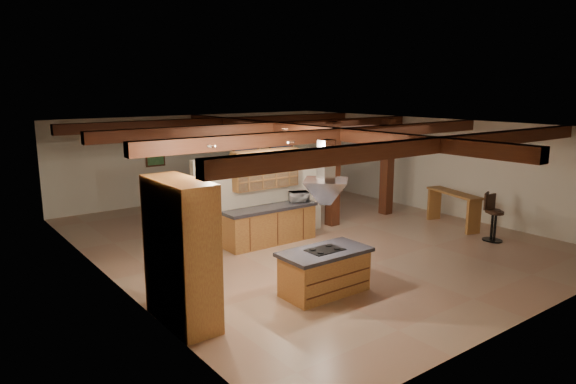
# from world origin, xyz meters

# --- Properties ---
(ground) EXTENTS (12.00, 12.00, 0.00)m
(ground) POSITION_xyz_m (0.00, 0.00, 0.00)
(ground) COLOR tan
(ground) RESTS_ON ground
(room_walls) EXTENTS (12.00, 12.00, 12.00)m
(room_walls) POSITION_xyz_m (0.00, 0.00, 1.78)
(room_walls) COLOR beige
(room_walls) RESTS_ON ground
(ceiling_beams) EXTENTS (10.00, 12.00, 0.28)m
(ceiling_beams) POSITION_xyz_m (0.00, 0.00, 2.76)
(ceiling_beams) COLOR #3E1A0F
(ceiling_beams) RESTS_ON room_walls
(timber_posts) EXTENTS (2.50, 0.30, 2.90)m
(timber_posts) POSITION_xyz_m (2.50, 0.50, 1.76)
(timber_posts) COLOR #3E1A0F
(timber_posts) RESTS_ON ground
(partition_wall) EXTENTS (3.80, 0.18, 2.20)m
(partition_wall) POSITION_xyz_m (-1.00, 0.50, 1.10)
(partition_wall) COLOR beige
(partition_wall) RESTS_ON ground
(pantry_cabinet) EXTENTS (0.67, 1.60, 2.40)m
(pantry_cabinet) POSITION_xyz_m (-4.67, -2.60, 1.20)
(pantry_cabinet) COLOR #A77E36
(pantry_cabinet) RESTS_ON ground
(back_counter) EXTENTS (2.50, 0.66, 0.94)m
(back_counter) POSITION_xyz_m (-1.00, 0.11, 0.48)
(back_counter) COLOR #A77E36
(back_counter) RESTS_ON ground
(upper_display_cabinet) EXTENTS (1.80, 0.36, 0.95)m
(upper_display_cabinet) POSITION_xyz_m (-1.00, 0.31, 1.85)
(upper_display_cabinet) COLOR #A77E36
(upper_display_cabinet) RESTS_ON partition_wall
(range_hood) EXTENTS (1.10, 1.10, 1.40)m
(range_hood) POSITION_xyz_m (-2.01, -3.09, 1.78)
(range_hood) COLOR silver
(range_hood) RESTS_ON room_walls
(back_windows) EXTENTS (2.70, 0.07, 1.70)m
(back_windows) POSITION_xyz_m (2.80, 5.93, 1.50)
(back_windows) COLOR #3E1A0F
(back_windows) RESTS_ON room_walls
(framed_art) EXTENTS (0.65, 0.05, 0.85)m
(framed_art) POSITION_xyz_m (-1.50, 5.94, 1.70)
(framed_art) COLOR #3E1A0F
(framed_art) RESTS_ON room_walls
(recessed_cans) EXTENTS (3.16, 2.46, 0.03)m
(recessed_cans) POSITION_xyz_m (-2.53, -1.93, 2.87)
(recessed_cans) COLOR silver
(recessed_cans) RESTS_ON room_walls
(kitchen_island) EXTENTS (1.73, 0.92, 0.86)m
(kitchen_island) POSITION_xyz_m (-2.01, -3.09, 0.43)
(kitchen_island) COLOR #A77E36
(kitchen_island) RESTS_ON ground
(dining_table) EXTENTS (2.11, 1.55, 0.66)m
(dining_table) POSITION_xyz_m (0.27, 2.97, 0.33)
(dining_table) COLOR #37190D
(dining_table) RESTS_ON ground
(sofa) EXTENTS (2.09, 1.39, 0.57)m
(sofa) POSITION_xyz_m (2.21, 5.17, 0.28)
(sofa) COLOR black
(sofa) RESTS_ON ground
(microwave) EXTENTS (0.55, 0.46, 0.26)m
(microwave) POSITION_xyz_m (-0.10, 0.11, 1.07)
(microwave) COLOR #BCBCC1
(microwave) RESTS_ON back_counter
(bar_counter) EXTENTS (0.95, 1.91, 0.97)m
(bar_counter) POSITION_xyz_m (3.99, -1.63, 0.66)
(bar_counter) COLOR #A77E36
(bar_counter) RESTS_ON ground
(side_table) EXTENTS (0.61, 0.61, 0.61)m
(side_table) POSITION_xyz_m (4.24, 5.20, 0.31)
(side_table) COLOR #3E1A0F
(side_table) RESTS_ON ground
(table_lamp) EXTENTS (0.31, 0.31, 0.36)m
(table_lamp) POSITION_xyz_m (4.24, 5.20, 0.87)
(table_lamp) COLOR black
(table_lamp) RESTS_ON side_table
(bar_stool_a) EXTENTS (0.45, 0.47, 1.22)m
(bar_stool_a) POSITION_xyz_m (3.59, -3.03, 0.62)
(bar_stool_a) COLOR black
(bar_stool_a) RESTS_ON ground
(bar_stool_b) EXTENTS (0.42, 0.42, 1.19)m
(bar_stool_b) POSITION_xyz_m (3.60, -3.12, 0.60)
(bar_stool_b) COLOR black
(bar_stool_b) RESTS_ON ground
(dining_chairs) EXTENTS (2.07, 2.07, 1.32)m
(dining_chairs) POSITION_xyz_m (0.27, 2.97, 0.67)
(dining_chairs) COLOR #3E1A0F
(dining_chairs) RESTS_ON ground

